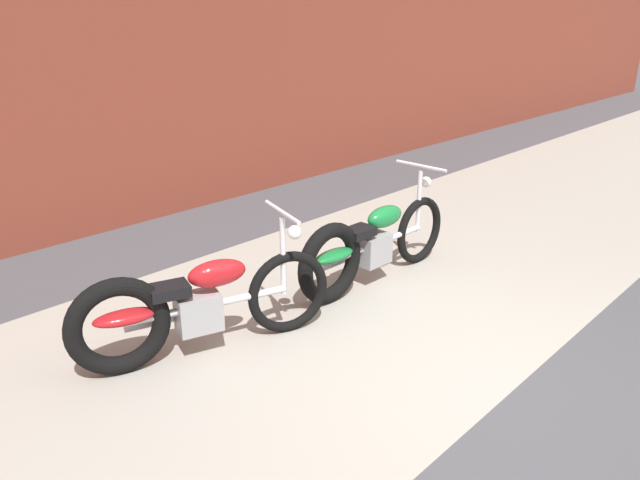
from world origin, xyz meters
name	(u,v)px	position (x,y,z in m)	size (l,w,h in m)	color
ground_plane	(504,399)	(0.00, 0.00, 0.00)	(80.00, 80.00, 0.00)	#47474C
sidewalk_slab	(314,314)	(0.00, 1.75, 0.00)	(36.00, 3.50, 0.01)	#9E998E
brick_building_wall	(80,1)	(0.00, 5.20, 2.51)	(36.00, 0.50, 5.02)	brown
motorcycle_red	(188,307)	(-1.10, 1.97, 0.40)	(1.93, 0.86, 1.03)	black
motorcycle_green	(367,245)	(0.77, 1.81, 0.40)	(2.01, 0.58, 1.03)	black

